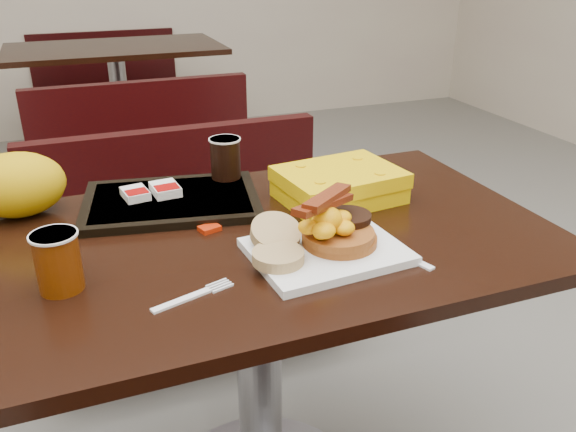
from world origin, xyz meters
name	(u,v)px	position (x,y,z in m)	size (l,w,h in m)	color
table_near	(260,383)	(0.00, 0.00, 0.38)	(1.20, 0.70, 0.75)	black
bench_near_n	(192,253)	(0.00, 0.70, 0.36)	(1.00, 0.46, 0.72)	black
table_far	(122,110)	(0.00, 2.60, 0.38)	(1.20, 0.70, 0.75)	black
bench_far_s	(139,147)	(0.00, 1.90, 0.36)	(1.00, 0.46, 0.72)	black
bench_far_n	(110,89)	(0.00, 3.30, 0.36)	(1.00, 0.46, 0.72)	black
platter	(326,251)	(0.10, -0.13, 0.76)	(0.28, 0.22, 0.02)	white
pancake_stack	(340,236)	(0.13, -0.12, 0.78)	(0.14, 0.14, 0.03)	#904D18
sausage_patty	(348,217)	(0.16, -0.09, 0.80)	(0.09, 0.09, 0.01)	black
scrambled_eggs	(328,222)	(0.10, -0.13, 0.82)	(0.09, 0.08, 0.05)	#FFC205
bacon_strips	(324,203)	(0.09, -0.11, 0.85)	(0.17, 0.07, 0.01)	#4A1405
muffin_bottom	(278,257)	(-0.01, -0.15, 0.78)	(0.09, 0.09, 0.02)	tan
muffin_top	(276,233)	(0.01, -0.08, 0.79)	(0.10, 0.10, 0.02)	tan
coffee_cup_near	(58,262)	(-0.37, -0.07, 0.80)	(0.07, 0.07, 0.10)	#863104
fork	(181,300)	(-0.19, -0.19, 0.75)	(0.15, 0.03, 0.00)	white
knife	(394,251)	(0.22, -0.16, 0.75)	(0.18, 0.01, 0.00)	white
condiment_syrup	(209,228)	(-0.08, 0.05, 0.76)	(0.04, 0.03, 0.01)	#A92007
condiment_ketchup	(234,215)	(-0.02, 0.10, 0.75)	(0.04, 0.03, 0.01)	#8C0504
tray	(171,201)	(-0.13, 0.21, 0.76)	(0.38, 0.27, 0.02)	black
hashbrown_sleeve_left	(135,194)	(-0.20, 0.24, 0.78)	(0.05, 0.07, 0.02)	silver
hashbrown_sleeve_right	(165,189)	(-0.14, 0.24, 0.78)	(0.06, 0.08, 0.02)	silver
coffee_cup_far	(225,158)	(0.02, 0.29, 0.82)	(0.07, 0.07, 0.10)	black
clamshell	(339,185)	(0.23, 0.11, 0.79)	(0.26, 0.20, 0.07)	#E0B003
paper_bag	(17,185)	(-0.44, 0.28, 0.82)	(0.20, 0.15, 0.14)	#DEB807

